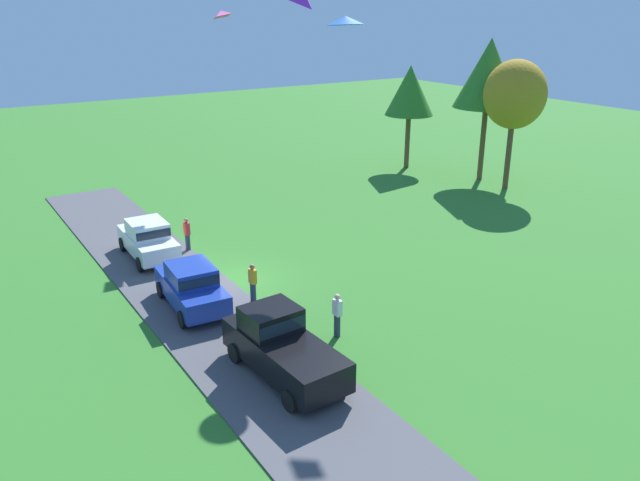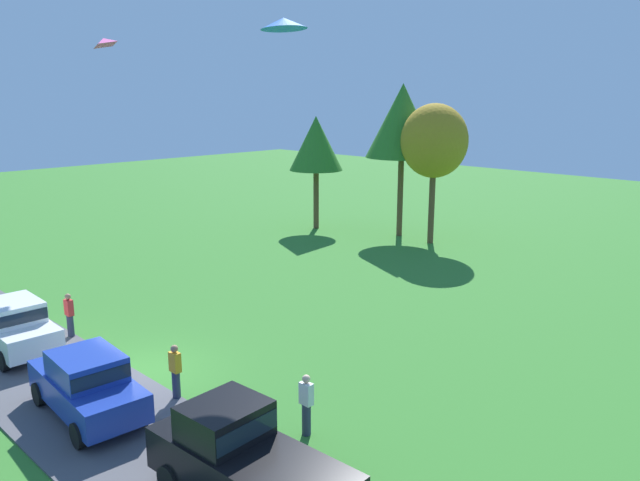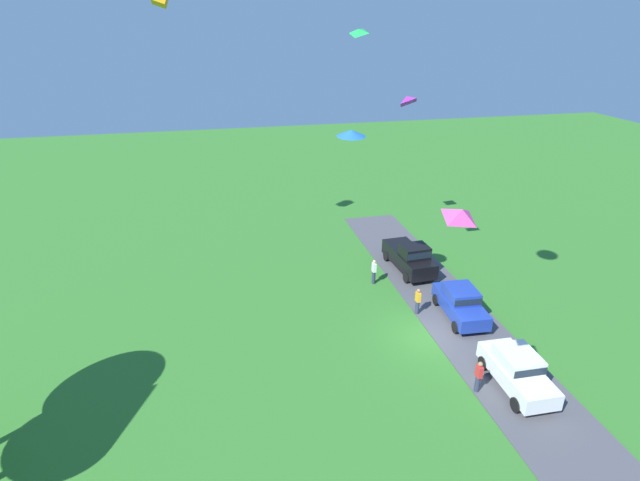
{
  "view_description": "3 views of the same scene",
  "coord_description": "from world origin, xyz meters",
  "px_view_note": "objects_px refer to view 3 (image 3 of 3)",
  "views": [
    {
      "loc": [
        23.15,
        -10.48,
        11.44
      ],
      "look_at": [
        2.27,
        3.04,
        2.03
      ],
      "focal_mm": 35.0,
      "sensor_mm": 36.0,
      "label": 1
    },
    {
      "loc": [
        17.2,
        -9.38,
        8.81
      ],
      "look_at": [
        1.95,
        6.2,
        3.69
      ],
      "focal_mm": 35.0,
      "sensor_mm": 36.0,
      "label": 2
    },
    {
      "loc": [
        -21.0,
        10.97,
        16.07
      ],
      "look_at": [
        1.41,
        5.85,
        5.8
      ],
      "focal_mm": 28.0,
      "sensor_mm": 36.0,
      "label": 3
    }
  ],
  "objects_px": {
    "car_sedan_far_end": "(461,302)",
    "car_pickup_by_flagpole": "(410,257)",
    "person_watching_sky": "(478,377)",
    "kite_diamond_over_trees": "(462,214)",
    "car_sedan_mid_row": "(517,369)",
    "person_beside_suv": "(374,272)",
    "person_on_lawn": "(418,301)",
    "kite_delta_mid_center": "(351,133)",
    "kite_diamond_trailing_tail": "(406,100)",
    "kite_diamond_near_flag": "(358,31)"
  },
  "relations": [
    {
      "from": "person_watching_sky",
      "to": "kite_diamond_over_trees",
      "type": "relative_size",
      "value": 1.59
    },
    {
      "from": "car_sedan_far_end",
      "to": "car_pickup_by_flagpole",
      "type": "relative_size",
      "value": 0.89
    },
    {
      "from": "car_sedan_mid_row",
      "to": "person_beside_suv",
      "type": "bearing_deg",
      "value": 16.51
    },
    {
      "from": "car_sedan_mid_row",
      "to": "kite_diamond_trailing_tail",
      "type": "height_order",
      "value": "kite_diamond_trailing_tail"
    },
    {
      "from": "car_pickup_by_flagpole",
      "to": "kite_delta_mid_center",
      "type": "relative_size",
      "value": 3.54
    },
    {
      "from": "car_sedan_mid_row",
      "to": "person_watching_sky",
      "type": "distance_m",
      "value": 1.94
    },
    {
      "from": "car_sedan_mid_row",
      "to": "kite_delta_mid_center",
      "type": "distance_m",
      "value": 13.75
    },
    {
      "from": "kite_diamond_near_flag",
      "to": "kite_diamond_over_trees",
      "type": "relative_size",
      "value": 0.92
    },
    {
      "from": "car_sedan_far_end",
      "to": "person_watching_sky",
      "type": "height_order",
      "value": "car_sedan_far_end"
    },
    {
      "from": "car_pickup_by_flagpole",
      "to": "kite_diamond_over_trees",
      "type": "relative_size",
      "value": 4.75
    },
    {
      "from": "car_pickup_by_flagpole",
      "to": "person_beside_suv",
      "type": "distance_m",
      "value": 3.16
    },
    {
      "from": "kite_delta_mid_center",
      "to": "kite_diamond_trailing_tail",
      "type": "relative_size",
      "value": 1.46
    },
    {
      "from": "person_beside_suv",
      "to": "person_watching_sky",
      "type": "bearing_deg",
      "value": -172.91
    },
    {
      "from": "kite_delta_mid_center",
      "to": "kite_diamond_trailing_tail",
      "type": "xyz_separation_m",
      "value": [
        4.01,
        -4.43,
        0.88
      ]
    },
    {
      "from": "kite_diamond_trailing_tail",
      "to": "kite_diamond_near_flag",
      "type": "bearing_deg",
      "value": 23.82
    },
    {
      "from": "person_watching_sky",
      "to": "kite_delta_mid_center",
      "type": "height_order",
      "value": "kite_delta_mid_center"
    },
    {
      "from": "person_watching_sky",
      "to": "kite_delta_mid_center",
      "type": "relative_size",
      "value": 1.19
    },
    {
      "from": "person_on_lawn",
      "to": "kite_diamond_trailing_tail",
      "type": "xyz_separation_m",
      "value": [
        4.26,
        -0.17,
        10.91
      ]
    },
    {
      "from": "person_on_lawn",
      "to": "car_sedan_far_end",
      "type": "bearing_deg",
      "value": -110.59
    },
    {
      "from": "person_on_lawn",
      "to": "kite_diamond_near_flag",
      "type": "relative_size",
      "value": 1.74
    },
    {
      "from": "person_on_lawn",
      "to": "kite_diamond_trailing_tail",
      "type": "height_order",
      "value": "kite_diamond_trailing_tail"
    },
    {
      "from": "person_on_lawn",
      "to": "kite_diamond_near_flag",
      "type": "height_order",
      "value": "kite_diamond_near_flag"
    },
    {
      "from": "car_sedan_far_end",
      "to": "kite_diamond_trailing_tail",
      "type": "xyz_separation_m",
      "value": [
        5.11,
        2.11,
        10.74
      ]
    },
    {
      "from": "kite_diamond_near_flag",
      "to": "kite_diamond_over_trees",
      "type": "xyz_separation_m",
      "value": [
        -19.72,
        2.81,
        -4.3
      ]
    },
    {
      "from": "kite_diamond_over_trees",
      "to": "kite_delta_mid_center",
      "type": "bearing_deg",
      "value": -0.76
    },
    {
      "from": "car_sedan_far_end",
      "to": "kite_diamond_trailing_tail",
      "type": "bearing_deg",
      "value": 22.42
    },
    {
      "from": "person_beside_suv",
      "to": "kite_diamond_near_flag",
      "type": "relative_size",
      "value": 1.74
    },
    {
      "from": "person_watching_sky",
      "to": "kite_diamond_over_trees",
      "type": "bearing_deg",
      "value": 135.29
    },
    {
      "from": "car_pickup_by_flagpole",
      "to": "kite_diamond_trailing_tail",
      "type": "xyz_separation_m",
      "value": [
        -1.0,
        1.48,
        10.68
      ]
    },
    {
      "from": "person_watching_sky",
      "to": "kite_diamond_near_flag",
      "type": "distance_m",
      "value": 21.03
    },
    {
      "from": "kite_diamond_near_flag",
      "to": "kite_diamond_over_trees",
      "type": "distance_m",
      "value": 20.38
    },
    {
      "from": "person_watching_sky",
      "to": "person_on_lawn",
      "type": "relative_size",
      "value": 1.0
    },
    {
      "from": "person_watching_sky",
      "to": "person_on_lawn",
      "type": "xyz_separation_m",
      "value": [
        6.92,
        0.07,
        0.0
      ]
    },
    {
      "from": "person_on_lawn",
      "to": "car_sedan_mid_row",
      "type": "bearing_deg",
      "value": -164.06
    },
    {
      "from": "person_watching_sky",
      "to": "kite_diamond_trailing_tail",
      "type": "distance_m",
      "value": 15.62
    },
    {
      "from": "car_pickup_by_flagpole",
      "to": "person_on_lawn",
      "type": "distance_m",
      "value": 5.51
    },
    {
      "from": "car_sedan_mid_row",
      "to": "kite_delta_mid_center",
      "type": "bearing_deg",
      "value": 40.8
    },
    {
      "from": "car_sedan_far_end",
      "to": "kite_diamond_near_flag",
      "type": "distance_m",
      "value": 17.39
    },
    {
      "from": "car_sedan_mid_row",
      "to": "car_sedan_far_end",
      "type": "distance_m",
      "value": 6.15
    },
    {
      "from": "person_on_lawn",
      "to": "kite_delta_mid_center",
      "type": "bearing_deg",
      "value": 86.73
    },
    {
      "from": "car_sedan_mid_row",
      "to": "car_pickup_by_flagpole",
      "type": "bearing_deg",
      "value": 1.63
    },
    {
      "from": "person_watching_sky",
      "to": "person_beside_suv",
      "type": "distance_m",
      "value": 11.17
    },
    {
      "from": "car_pickup_by_flagpole",
      "to": "person_watching_sky",
      "type": "bearing_deg",
      "value": 172.59
    },
    {
      "from": "person_on_lawn",
      "to": "kite_diamond_over_trees",
      "type": "relative_size",
      "value": 1.59
    },
    {
      "from": "car_pickup_by_flagpole",
      "to": "car_sedan_far_end",
      "type": "bearing_deg",
      "value": -174.14
    },
    {
      "from": "car_sedan_mid_row",
      "to": "person_watching_sky",
      "type": "relative_size",
      "value": 2.6
    },
    {
      "from": "person_watching_sky",
      "to": "kite_diamond_trailing_tail",
      "type": "relative_size",
      "value": 1.73
    },
    {
      "from": "car_sedan_mid_row",
      "to": "person_on_lawn",
      "type": "distance_m",
      "value": 7.29
    },
    {
      "from": "kite_diamond_trailing_tail",
      "to": "kite_diamond_over_trees",
      "type": "height_order",
      "value": "kite_diamond_trailing_tail"
    },
    {
      "from": "person_watching_sky",
      "to": "car_sedan_far_end",
      "type": "bearing_deg",
      "value": -20.02
    }
  ]
}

